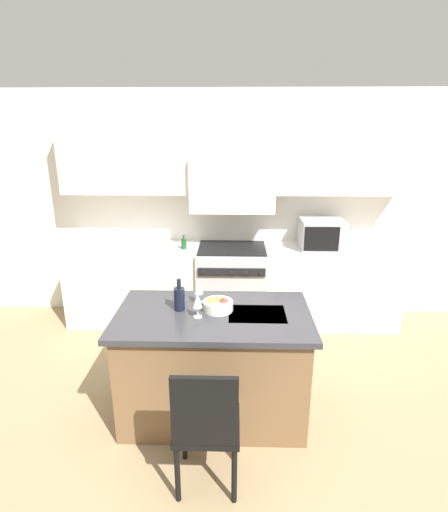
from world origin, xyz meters
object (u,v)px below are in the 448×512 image
wine_glass_near (197,302)px  wine_glass_far (199,288)px  range_stove (232,285)px  oil_bottle_on_counter (184,244)px  island_chair (206,424)px  wine_bottle (179,298)px  fruit_bowl (218,305)px  microwave (322,234)px

wine_glass_near → wine_glass_far: (-0.01, 0.26, 0.00)m
range_stove → wine_glass_near: wine_glass_near is taller
wine_glass_near → oil_bottle_on_counter: (-0.31, 1.64, -0.03)m
oil_bottle_on_counter → wine_glass_near: bearing=-79.4°
island_chair → wine_glass_near: bearing=98.8°
wine_bottle → oil_bottle_on_counter: 1.52m
range_stove → wine_glass_near: size_ratio=4.98×
range_stove → wine_bottle: wine_bottle is taller
island_chair → fruit_bowl: (0.04, 0.82, 0.43)m
wine_bottle → oil_bottle_on_counter: bearing=95.8°
island_chair → oil_bottle_on_counter: oil_bottle_on_counter is taller
wine_glass_near → range_stove: bearing=81.8°
range_stove → fruit_bowl: fruit_bowl is taller
microwave → island_chair: 2.75m
wine_bottle → wine_glass_far: (0.14, 0.13, 0.03)m
microwave → range_stove: bearing=-179.0°
range_stove → island_chair: range_stove is taller
fruit_bowl → island_chair: bearing=-92.7°
microwave → oil_bottle_on_counter: 1.59m
island_chair → wine_glass_far: bearing=97.3°
range_stove → oil_bottle_on_counter: (-0.55, -0.06, 0.53)m
island_chair → wine_bottle: (-0.26, 0.82, 0.48)m
microwave → oil_bottle_on_counter: size_ratio=2.97×
wine_bottle → oil_bottle_on_counter: size_ratio=1.57×
range_stove → oil_bottle_on_counter: oil_bottle_on_counter is taller
island_chair → fruit_bowl: size_ratio=3.92×
range_stove → wine_glass_far: (-0.26, -1.44, 0.56)m
fruit_bowl → oil_bottle_on_counter: size_ratio=1.44×
range_stove → fruit_bowl: size_ratio=3.99×
island_chair → wine_bottle: 0.99m
island_chair → oil_bottle_on_counter: (-0.42, 2.34, 0.49)m
range_stove → wine_bottle: 1.71m
wine_bottle → wine_glass_far: size_ratio=1.36×
wine_glass_near → wine_glass_far: size_ratio=1.00×
range_stove → wine_glass_near: bearing=-98.2°
wine_bottle → fruit_bowl: size_ratio=1.09×
microwave → wine_bottle: bearing=-131.9°
wine_glass_far → oil_bottle_on_counter: oil_bottle_on_counter is taller
microwave → fruit_bowl: size_ratio=2.06×
wine_glass_far → fruit_bowl: wine_glass_far is taller
range_stove → island_chair: size_ratio=1.02×
microwave → island_chair: (-1.17, -2.42, -0.59)m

